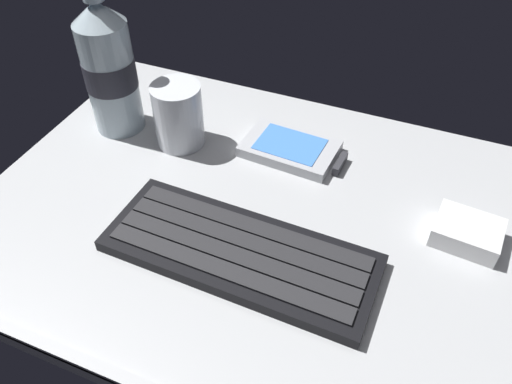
% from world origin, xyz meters
% --- Properties ---
extents(ground_plane, '(0.64, 0.48, 0.03)m').
position_xyz_m(ground_plane, '(0.00, -0.00, -0.01)').
color(ground_plane, '#B7BABC').
extents(keyboard, '(0.29, 0.12, 0.02)m').
position_xyz_m(keyboard, '(0.01, -0.07, 0.01)').
color(keyboard, black).
rests_on(keyboard, ground_plane).
extents(handheld_device, '(0.13, 0.08, 0.02)m').
position_xyz_m(handheld_device, '(0.01, 0.11, 0.01)').
color(handheld_device, '#B7BABF').
rests_on(handheld_device, ground_plane).
extents(juice_cup, '(0.06, 0.06, 0.09)m').
position_xyz_m(juice_cup, '(-0.14, 0.08, 0.04)').
color(juice_cup, silver).
rests_on(juice_cup, ground_plane).
extents(water_bottle, '(0.07, 0.07, 0.21)m').
position_xyz_m(water_bottle, '(-0.24, 0.08, 0.09)').
color(water_bottle, silver).
rests_on(water_bottle, ground_plane).
extents(charger_block, '(0.07, 0.06, 0.02)m').
position_xyz_m(charger_block, '(0.23, 0.05, 0.01)').
color(charger_block, white).
rests_on(charger_block, ground_plane).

